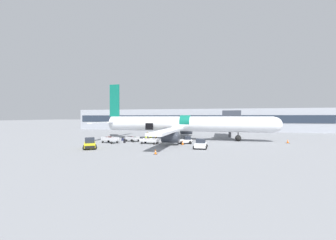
{
  "coord_description": "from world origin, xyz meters",
  "views": [
    {
      "loc": [
        9.61,
        -38.96,
        4.91
      ],
      "look_at": [
        -0.33,
        0.59,
        4.2
      ],
      "focal_mm": 22.0,
      "sensor_mm": 36.0,
      "label": 1
    }
  ],
  "objects_px": {
    "baggage_tug_mid": "(201,144)",
    "suitcase_on_tarmac_spare": "(125,141)",
    "ground_crew_supervisor": "(147,136)",
    "ground_crew_loader_b": "(151,137)",
    "baggage_tug_rear": "(186,140)",
    "suitcase_on_tarmac_upright": "(123,139)",
    "airplane": "(183,124)",
    "ground_crew_loader_a": "(156,137)",
    "baggage_tug_lead": "(90,144)",
    "baggage_cart_empty": "(110,140)",
    "ground_crew_driver": "(146,138)",
    "baggage_cart_loading": "(133,139)",
    "baggage_cart_queued": "(150,141)"
  },
  "relations": [
    {
      "from": "baggage_tug_mid",
      "to": "suitcase_on_tarmac_spare",
      "type": "relative_size",
      "value": 3.9
    },
    {
      "from": "ground_crew_supervisor",
      "to": "suitcase_on_tarmac_spare",
      "type": "distance_m",
      "value": 5.89
    },
    {
      "from": "ground_crew_supervisor",
      "to": "suitcase_on_tarmac_spare",
      "type": "relative_size",
      "value": 2.17
    },
    {
      "from": "baggage_tug_mid",
      "to": "ground_crew_loader_b",
      "type": "distance_m",
      "value": 11.76
    },
    {
      "from": "baggage_tug_rear",
      "to": "suitcase_on_tarmac_upright",
      "type": "bearing_deg",
      "value": 173.82
    },
    {
      "from": "airplane",
      "to": "ground_crew_loader_a",
      "type": "bearing_deg",
      "value": -136.77
    },
    {
      "from": "baggage_tug_lead",
      "to": "baggage_cart_empty",
      "type": "height_order",
      "value": "baggage_tug_lead"
    },
    {
      "from": "ground_crew_loader_a",
      "to": "baggage_tug_rear",
      "type": "bearing_deg",
      "value": -16.69
    },
    {
      "from": "ground_crew_supervisor",
      "to": "airplane",
      "type": "bearing_deg",
      "value": 20.56
    },
    {
      "from": "ground_crew_driver",
      "to": "suitcase_on_tarmac_upright",
      "type": "distance_m",
      "value": 5.39
    },
    {
      "from": "baggage_cart_empty",
      "to": "ground_crew_supervisor",
      "type": "distance_m",
      "value": 7.91
    },
    {
      "from": "airplane",
      "to": "baggage_tug_rear",
      "type": "height_order",
      "value": "airplane"
    },
    {
      "from": "baggage_cart_empty",
      "to": "baggage_tug_mid",
      "type": "bearing_deg",
      "value": -7.71
    },
    {
      "from": "baggage_cart_loading",
      "to": "baggage_cart_queued",
      "type": "xyz_separation_m",
      "value": [
        4.39,
        -2.26,
        -0.05
      ]
    },
    {
      "from": "ground_crew_loader_b",
      "to": "ground_crew_supervisor",
      "type": "distance_m",
      "value": 2.79
    },
    {
      "from": "ground_crew_loader_b",
      "to": "suitcase_on_tarmac_spare",
      "type": "distance_m",
      "value": 5.04
    },
    {
      "from": "ground_crew_loader_a",
      "to": "baggage_cart_empty",
      "type": "bearing_deg",
      "value": -150.26
    },
    {
      "from": "ground_crew_loader_a",
      "to": "ground_crew_supervisor",
      "type": "height_order",
      "value": "ground_crew_loader_a"
    },
    {
      "from": "airplane",
      "to": "baggage_cart_queued",
      "type": "relative_size",
      "value": 8.68
    },
    {
      "from": "suitcase_on_tarmac_spare",
      "to": "ground_crew_driver",
      "type": "bearing_deg",
      "value": 34.29
    },
    {
      "from": "ground_crew_supervisor",
      "to": "baggage_tug_lead",
      "type": "bearing_deg",
      "value": -109.24
    },
    {
      "from": "ground_crew_loader_b",
      "to": "suitcase_on_tarmac_upright",
      "type": "xyz_separation_m",
      "value": [
        -6.01,
        0.23,
        -0.72
      ]
    },
    {
      "from": "baggage_cart_empty",
      "to": "suitcase_on_tarmac_upright",
      "type": "xyz_separation_m",
      "value": [
        0.62,
        3.86,
        -0.35
      ]
    },
    {
      "from": "baggage_cart_queued",
      "to": "ground_crew_supervisor",
      "type": "height_order",
      "value": "ground_crew_supervisor"
    },
    {
      "from": "baggage_tug_mid",
      "to": "baggage_tug_rear",
      "type": "relative_size",
      "value": 1.15
    },
    {
      "from": "baggage_tug_mid",
      "to": "suitcase_on_tarmac_upright",
      "type": "height_order",
      "value": "baggage_tug_mid"
    },
    {
      "from": "ground_crew_loader_a",
      "to": "ground_crew_driver",
      "type": "distance_m",
      "value": 2.02
    },
    {
      "from": "suitcase_on_tarmac_spare",
      "to": "baggage_tug_mid",
      "type": "bearing_deg",
      "value": -12.0
    },
    {
      "from": "baggage_tug_mid",
      "to": "ground_crew_loader_b",
      "type": "height_order",
      "value": "ground_crew_loader_b"
    },
    {
      "from": "baggage_cart_empty",
      "to": "suitcase_on_tarmac_spare",
      "type": "bearing_deg",
      "value": 16.66
    },
    {
      "from": "airplane",
      "to": "baggage_cart_queued",
      "type": "distance_m",
      "value": 9.48
    },
    {
      "from": "airplane",
      "to": "baggage_cart_loading",
      "type": "distance_m",
      "value": 10.9
    },
    {
      "from": "ground_crew_supervisor",
      "to": "ground_crew_driver",
      "type": "bearing_deg",
      "value": -75.3
    },
    {
      "from": "baggage_cart_empty",
      "to": "airplane",
      "type": "bearing_deg",
      "value": 35.41
    },
    {
      "from": "suitcase_on_tarmac_spare",
      "to": "baggage_cart_queued",
      "type": "bearing_deg",
      "value": 0.36
    },
    {
      "from": "ground_crew_supervisor",
      "to": "suitcase_on_tarmac_upright",
      "type": "distance_m",
      "value": 5.06
    },
    {
      "from": "ground_crew_loader_a",
      "to": "suitcase_on_tarmac_spare",
      "type": "distance_m",
      "value": 6.14
    },
    {
      "from": "baggage_tug_lead",
      "to": "baggage_cart_loading",
      "type": "distance_m",
      "value": 10.35
    },
    {
      "from": "ground_crew_loader_a",
      "to": "ground_crew_supervisor",
      "type": "bearing_deg",
      "value": 144.23
    },
    {
      "from": "airplane",
      "to": "ground_crew_loader_b",
      "type": "xyz_separation_m",
      "value": [
        -5.48,
        -4.97,
        -2.27
      ]
    },
    {
      "from": "baggage_cart_loading",
      "to": "suitcase_on_tarmac_upright",
      "type": "relative_size",
      "value": 6.02
    },
    {
      "from": "baggage_tug_mid",
      "to": "ground_crew_loader_b",
      "type": "xyz_separation_m",
      "value": [
        -10.16,
        5.91,
        0.32
      ]
    },
    {
      "from": "airplane",
      "to": "baggage_cart_empty",
      "type": "xyz_separation_m",
      "value": [
        -12.1,
        -8.61,
        -2.64
      ]
    },
    {
      "from": "baggage_tug_mid",
      "to": "ground_crew_loader_b",
      "type": "relative_size",
      "value": 1.74
    },
    {
      "from": "baggage_tug_mid",
      "to": "ground_crew_loader_a",
      "type": "relative_size",
      "value": 1.74
    },
    {
      "from": "ground_crew_loader_b",
      "to": "suitcase_on_tarmac_spare",
      "type": "height_order",
      "value": "ground_crew_loader_b"
    },
    {
      "from": "suitcase_on_tarmac_upright",
      "to": "baggage_tug_rear",
      "type": "bearing_deg",
      "value": -6.18
    },
    {
      "from": "ground_crew_driver",
      "to": "baggage_tug_lead",
      "type": "bearing_deg",
      "value": -117.8
    },
    {
      "from": "baggage_tug_lead",
      "to": "suitcase_on_tarmac_spare",
      "type": "distance_m",
      "value": 7.99
    },
    {
      "from": "baggage_tug_lead",
      "to": "ground_crew_supervisor",
      "type": "height_order",
      "value": "ground_crew_supervisor"
    }
  ]
}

